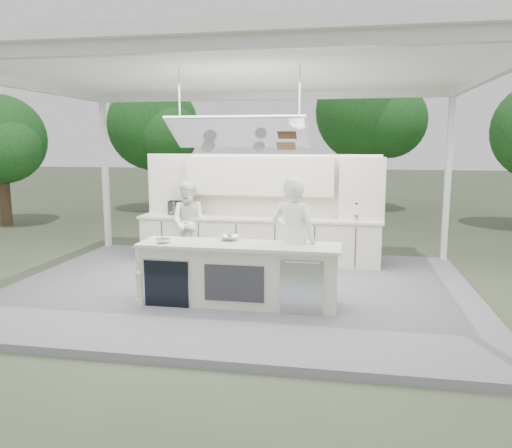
% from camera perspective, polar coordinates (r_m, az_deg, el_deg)
% --- Properties ---
extents(ground, '(90.00, 90.00, 0.00)m').
position_cam_1_polar(ground, '(8.80, -1.95, -7.91)').
color(ground, '#445137').
rests_on(ground, ground).
extents(stage_deck, '(8.00, 6.00, 0.12)m').
position_cam_1_polar(stage_deck, '(8.79, -1.95, -7.54)').
color(stage_deck, slate).
rests_on(stage_deck, ground).
extents(tent, '(8.20, 6.20, 3.86)m').
position_cam_1_polar(tent, '(8.48, -2.09, 16.79)').
color(tent, white).
rests_on(tent, ground).
extents(demo_island, '(3.10, 0.79, 0.95)m').
position_cam_1_polar(demo_island, '(7.75, -2.12, -5.70)').
color(demo_island, beige).
rests_on(demo_island, stage_deck).
extents(back_counter, '(5.08, 0.72, 0.95)m').
position_cam_1_polar(back_counter, '(10.47, 0.25, -1.78)').
color(back_counter, beige).
rests_on(back_counter, stage_deck).
extents(back_wall_unit, '(5.05, 0.48, 2.25)m').
position_cam_1_polar(back_wall_unit, '(10.47, 2.86, 3.61)').
color(back_wall_unit, beige).
rests_on(back_wall_unit, stage_deck).
extents(tree_cluster, '(19.55, 9.40, 5.85)m').
position_cam_1_polar(tree_cluster, '(18.12, 4.20, 11.33)').
color(tree_cluster, brown).
rests_on(tree_cluster, ground).
extents(head_chef, '(0.82, 0.65, 1.97)m').
position_cam_1_polar(head_chef, '(7.70, 4.30, -1.91)').
color(head_chef, white).
rests_on(head_chef, stage_deck).
extents(sous_chef, '(0.88, 0.71, 1.71)m').
position_cam_1_polar(sous_chef, '(10.40, -7.51, 0.18)').
color(sous_chef, white).
rests_on(sous_chef, stage_deck).
extents(toaster_oven, '(0.56, 0.42, 0.29)m').
position_cam_1_polar(toaster_oven, '(10.98, -8.55, 1.88)').
color(toaster_oven, '#B6B9BE').
rests_on(toaster_oven, back_counter).
extents(bowl_large, '(0.35, 0.35, 0.07)m').
position_cam_1_polar(bowl_large, '(7.92, -3.07, -1.59)').
color(bowl_large, silver).
rests_on(bowl_large, demo_island).
extents(bowl_small, '(0.25, 0.25, 0.07)m').
position_cam_1_polar(bowl_small, '(7.81, -10.59, -1.91)').
color(bowl_small, silver).
rests_on(bowl_small, demo_island).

